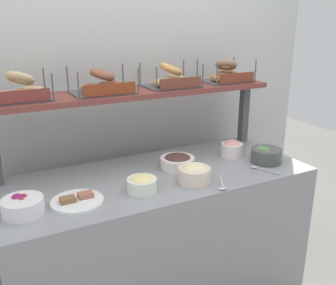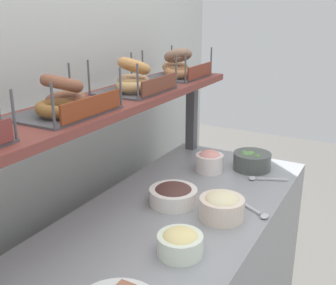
{
  "view_description": "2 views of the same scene",
  "coord_description": "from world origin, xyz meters",
  "px_view_note": "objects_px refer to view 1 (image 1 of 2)",
  "views": [
    {
      "loc": [
        -0.84,
        -1.74,
        1.68
      ],
      "look_at": [
        0.1,
        0.07,
        1.0
      ],
      "focal_mm": 40.42,
      "sensor_mm": 36.0,
      "label": 1
    },
    {
      "loc": [
        -1.19,
        -0.68,
        1.62
      ],
      "look_at": [
        0.14,
        0.06,
        1.11
      ],
      "focal_mm": 43.79,
      "sensor_mm": 36.0,
      "label": 2
    }
  ],
  "objects_px": {
    "bagel_basket_sesame": "(171,79)",
    "bagel_basket_plain": "(21,90)",
    "bowl_chocolate_spread": "(177,161)",
    "bowl_beet_salad": "(23,206)",
    "bowl_potato_salad": "(194,173)",
    "serving_spoon_near_plate": "(222,185)",
    "serving_spoon_by_edge": "(260,169)",
    "bowl_egg_salad": "(142,183)",
    "bowl_veggie_mix": "(266,155)",
    "serving_plate_white": "(77,201)",
    "bowl_lox_spread": "(232,148)",
    "bagel_basket_everything": "(226,74)",
    "bagel_basket_cinnamon_raisin": "(103,85)"
  },
  "relations": [
    {
      "from": "bagel_basket_sesame",
      "to": "bagel_basket_plain",
      "type": "bearing_deg",
      "value": 178.84
    },
    {
      "from": "bowl_chocolate_spread",
      "to": "bowl_beet_salad",
      "type": "height_order",
      "value": "bowl_beet_salad"
    },
    {
      "from": "bowl_potato_salad",
      "to": "bowl_beet_salad",
      "type": "height_order",
      "value": "bowl_potato_salad"
    },
    {
      "from": "serving_spoon_near_plate",
      "to": "serving_spoon_by_edge",
      "type": "relative_size",
      "value": 0.94
    },
    {
      "from": "bowl_beet_salad",
      "to": "serving_spoon_near_plate",
      "type": "relative_size",
      "value": 1.16
    },
    {
      "from": "bowl_potato_salad",
      "to": "bowl_egg_salad",
      "type": "height_order",
      "value": "bowl_potato_salad"
    },
    {
      "from": "bowl_egg_salad",
      "to": "bowl_veggie_mix",
      "type": "bearing_deg",
      "value": 1.97
    },
    {
      "from": "serving_spoon_near_plate",
      "to": "bowl_veggie_mix",
      "type": "bearing_deg",
      "value": 21.09
    },
    {
      "from": "serving_plate_white",
      "to": "serving_spoon_by_edge",
      "type": "height_order",
      "value": "serving_plate_white"
    },
    {
      "from": "bowl_beet_salad",
      "to": "serving_spoon_by_edge",
      "type": "bearing_deg",
      "value": -3.87
    },
    {
      "from": "bowl_lox_spread",
      "to": "bagel_basket_everything",
      "type": "bearing_deg",
      "value": 67.98
    },
    {
      "from": "bagel_basket_everything",
      "to": "bagel_basket_sesame",
      "type": "bearing_deg",
      "value": -178.79
    },
    {
      "from": "bowl_chocolate_spread",
      "to": "bowl_potato_salad",
      "type": "bearing_deg",
      "value": -95.05
    },
    {
      "from": "bowl_egg_salad",
      "to": "bowl_veggie_mix",
      "type": "height_order",
      "value": "bowl_veggie_mix"
    },
    {
      "from": "bowl_potato_salad",
      "to": "serving_plate_white",
      "type": "relative_size",
      "value": 0.69
    },
    {
      "from": "bowl_potato_salad",
      "to": "bagel_basket_everything",
      "type": "relative_size",
      "value": 0.57
    },
    {
      "from": "bagel_basket_sesame",
      "to": "bagel_basket_everything",
      "type": "bearing_deg",
      "value": 1.21
    },
    {
      "from": "bagel_basket_sesame",
      "to": "bagel_basket_everything",
      "type": "distance_m",
      "value": 0.41
    },
    {
      "from": "bagel_basket_everything",
      "to": "bowl_chocolate_spread",
      "type": "bearing_deg",
      "value": -154.26
    },
    {
      "from": "bowl_potato_salad",
      "to": "bagel_basket_everything",
      "type": "distance_m",
      "value": 0.8
    },
    {
      "from": "bagel_basket_everything",
      "to": "bowl_potato_salad",
      "type": "bearing_deg",
      "value": -137.97
    },
    {
      "from": "bagel_basket_plain",
      "to": "serving_spoon_by_edge",
      "type": "bearing_deg",
      "value": -22.41
    },
    {
      "from": "serving_plate_white",
      "to": "bagel_basket_sesame",
      "type": "bearing_deg",
      "value": 28.86
    },
    {
      "from": "serving_spoon_by_edge",
      "to": "serving_spoon_near_plate",
      "type": "bearing_deg",
      "value": -165.64
    },
    {
      "from": "bowl_potato_salad",
      "to": "bowl_egg_salad",
      "type": "xyz_separation_m",
      "value": [
        -0.29,
        0.03,
        -0.01
      ]
    },
    {
      "from": "bowl_chocolate_spread",
      "to": "bagel_basket_plain",
      "type": "bearing_deg",
      "value": 162.67
    },
    {
      "from": "serving_plate_white",
      "to": "bowl_beet_salad",
      "type": "bearing_deg",
      "value": 178.91
    },
    {
      "from": "serving_spoon_by_edge",
      "to": "bagel_basket_plain",
      "type": "height_order",
      "value": "bagel_basket_plain"
    },
    {
      "from": "bowl_potato_salad",
      "to": "bagel_basket_cinnamon_raisin",
      "type": "relative_size",
      "value": 0.51
    },
    {
      "from": "bagel_basket_plain",
      "to": "bagel_basket_sesame",
      "type": "relative_size",
      "value": 0.88
    },
    {
      "from": "bowl_egg_salad",
      "to": "bowl_chocolate_spread",
      "type": "height_order",
      "value": "bowl_egg_salad"
    },
    {
      "from": "serving_plate_white",
      "to": "bagel_basket_everything",
      "type": "relative_size",
      "value": 0.81
    },
    {
      "from": "serving_spoon_near_plate",
      "to": "bagel_basket_cinnamon_raisin",
      "type": "bearing_deg",
      "value": 128.16
    },
    {
      "from": "bowl_veggie_mix",
      "to": "bowl_beet_salad",
      "type": "distance_m",
      "value": 1.38
    },
    {
      "from": "bowl_potato_salad",
      "to": "serving_spoon_by_edge",
      "type": "xyz_separation_m",
      "value": [
        0.43,
        -0.03,
        -0.04
      ]
    },
    {
      "from": "bowl_egg_salad",
      "to": "bagel_basket_sesame",
      "type": "height_order",
      "value": "bagel_basket_sesame"
    },
    {
      "from": "serving_spoon_near_plate",
      "to": "bagel_basket_sesame",
      "type": "bearing_deg",
      "value": 90.76
    },
    {
      "from": "bowl_egg_salad",
      "to": "serving_plate_white",
      "type": "relative_size",
      "value": 0.61
    },
    {
      "from": "bowl_beet_salad",
      "to": "bagel_basket_sesame",
      "type": "height_order",
      "value": "bagel_basket_sesame"
    },
    {
      "from": "bowl_chocolate_spread",
      "to": "bowl_veggie_mix",
      "type": "bearing_deg",
      "value": -17.46
    },
    {
      "from": "serving_plate_white",
      "to": "serving_spoon_near_plate",
      "type": "height_order",
      "value": "serving_plate_white"
    },
    {
      "from": "serving_spoon_near_plate",
      "to": "bagel_basket_plain",
      "type": "bearing_deg",
      "value": 146.26
    },
    {
      "from": "serving_spoon_near_plate",
      "to": "serving_spoon_by_edge",
      "type": "height_order",
      "value": "same"
    },
    {
      "from": "bowl_egg_salad",
      "to": "bagel_basket_plain",
      "type": "bearing_deg",
      "value": 137.07
    },
    {
      "from": "serving_spoon_near_plate",
      "to": "serving_spoon_by_edge",
      "type": "xyz_separation_m",
      "value": [
        0.33,
        0.08,
        0.0
      ]
    },
    {
      "from": "bagel_basket_cinnamon_raisin",
      "to": "bagel_basket_everything",
      "type": "height_order",
      "value": "bagel_basket_everything"
    },
    {
      "from": "bowl_potato_salad",
      "to": "serving_plate_white",
      "type": "xyz_separation_m",
      "value": [
        -0.61,
        0.05,
        -0.04
      ]
    },
    {
      "from": "bowl_potato_salad",
      "to": "bowl_egg_salad",
      "type": "bearing_deg",
      "value": 174.3
    },
    {
      "from": "bowl_veggie_mix",
      "to": "bagel_basket_cinnamon_raisin",
      "type": "height_order",
      "value": "bagel_basket_cinnamon_raisin"
    },
    {
      "from": "bowl_veggie_mix",
      "to": "serving_plate_white",
      "type": "distance_m",
      "value": 1.14
    }
  ]
}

